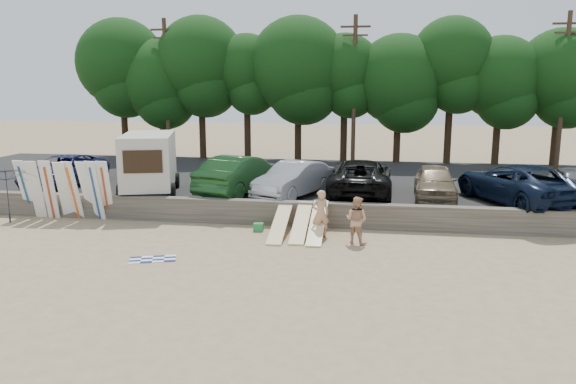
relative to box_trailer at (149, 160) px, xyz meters
name	(u,v)px	position (x,y,z in m)	size (l,w,h in m)	color
ground	(275,246)	(6.79, -5.11, -2.23)	(120.00, 120.00, 0.00)	tan
seawall	(288,213)	(6.79, -2.11, -1.73)	(44.00, 0.50, 1.00)	#6B6356
parking_lot	(310,184)	(6.79, 5.39, -1.88)	(44.00, 14.50, 0.70)	#282828
treeline	(309,70)	(5.81, 12.45, 4.30)	(33.67, 6.30, 9.35)	#382616
utility_poles	(354,87)	(8.79, 10.89, 3.19)	(25.80, 0.26, 9.00)	#473321
box_trailer	(149,160)	(0.00, 0.00, 0.00)	(3.36, 4.73, 2.74)	beige
car_0	(64,170)	(-5.07, 1.34, -0.80)	(2.45, 5.31, 1.47)	#141747
car_1	(241,174)	(4.15, 0.68, -0.65)	(1.87, 5.35, 1.76)	#173F19
car_2	(294,179)	(6.63, 0.40, -0.76)	(1.63, 4.68, 1.54)	#A9A9AE
car_3	(361,177)	(9.58, 1.16, -0.72)	(2.71, 5.87, 1.63)	black
car_4	(435,182)	(12.83, 0.85, -0.79)	(1.75, 4.34, 1.48)	#806D51
car_5	(517,183)	(16.15, 0.46, -0.69)	(2.79, 6.06, 1.68)	black
car_6	(576,185)	(18.69, 1.00, -0.79)	(1.75, 4.34, 1.48)	#56585C
surfboard_upright_0	(25,188)	(-4.59, -2.49, -0.97)	(0.50, 0.06, 2.60)	white
surfboard_upright_1	(36,190)	(-3.96, -2.70, -0.97)	(0.50, 0.06, 2.60)	white
surfboard_upright_2	(49,190)	(-3.35, -2.72, -0.96)	(0.50, 0.06, 2.60)	white
surfboard_upright_3	(64,190)	(-2.71, -2.64, -0.98)	(0.50, 0.06, 2.60)	white
surfboard_upright_4	(73,190)	(-2.33, -2.61, -0.97)	(0.50, 0.06, 2.60)	white
surfboard_upright_5	(87,190)	(-1.74, -2.48, -0.97)	(0.50, 0.06, 2.60)	white
surfboard_upright_6	(95,191)	(-1.34, -2.58, -0.96)	(0.50, 0.06, 2.60)	white
surfboard_upright_7	(105,190)	(-0.94, -2.47, -0.96)	(0.50, 0.06, 2.60)	white
surfboard_low_0	(280,223)	(6.72, -3.70, -1.76)	(0.56, 3.00, 0.07)	#FAD99D
surfboard_low_1	(301,222)	(7.51, -3.56, -1.73)	(0.56, 3.00, 0.07)	#FAD99D
surfboard_low_2	(317,223)	(8.15, -3.71, -1.67)	(0.56, 3.00, 0.07)	#FAD99D
beachgoer_a	(320,214)	(8.26, -3.71, -1.33)	(0.66, 0.43, 1.81)	tan
beachgoer_b	(356,220)	(9.62, -4.33, -1.37)	(0.84, 0.66, 1.73)	tan
cooler	(258,227)	(5.78, -3.23, -2.07)	(0.38, 0.30, 0.32)	#268D44
gear_bag	(299,230)	(7.39, -3.21, -2.12)	(0.30, 0.25, 0.22)	#C05616
beach_towel	(153,259)	(3.07, -7.28, -2.23)	(1.50, 1.50, 0.00)	white
beach_umbrella	(7,195)	(-4.73, -3.55, -1.08)	(2.52, 2.57, 2.31)	black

